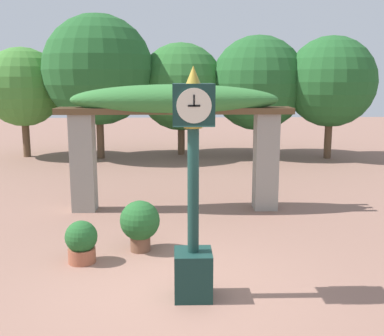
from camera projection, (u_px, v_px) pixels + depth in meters
The scene contains 6 objects.
ground_plane at pixel (175, 290), 7.15m from camera, with size 60.00×60.00×0.00m, color #8E6656.
pedestal_clock at pixel (193, 194), 6.64m from camera, with size 0.55×0.60×3.26m.
pergola at pixel (175, 116), 11.06m from camera, with size 5.41×1.14×2.94m.
potted_plant_near_left at pixel (81, 241), 8.14m from camera, with size 0.55×0.55×0.73m.
potted_plant_near_right at pixel (140, 223), 8.66m from camera, with size 0.72×0.72×0.93m.
tree_line at pixel (179, 80), 18.34m from camera, with size 14.90×4.58×5.40m.
Camera 1 is at (0.03, -6.68, 3.13)m, focal length 45.00 mm.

